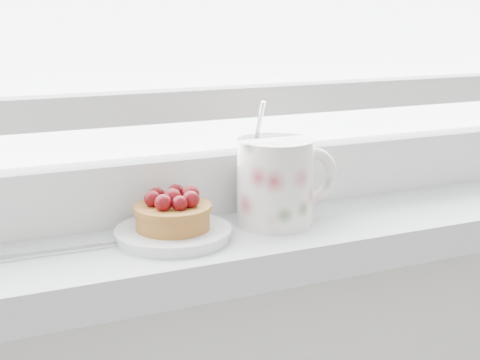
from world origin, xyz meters
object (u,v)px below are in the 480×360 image
saucer (173,233)px  floral_mug (278,180)px  fork (89,248)px  raspberry_tart (173,211)px

saucer → floral_mug: size_ratio=0.89×
saucer → fork: 0.09m
saucer → floral_mug: 0.13m
raspberry_tart → fork: size_ratio=0.46×
raspberry_tart → floral_mug: 0.13m
raspberry_tart → fork: raspberry_tart is taller
saucer → floral_mug: floral_mug is taller
raspberry_tart → floral_mug: bearing=1.4°
saucer → raspberry_tart: (0.00, 0.00, 0.02)m
fork → floral_mug: bearing=-0.5°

